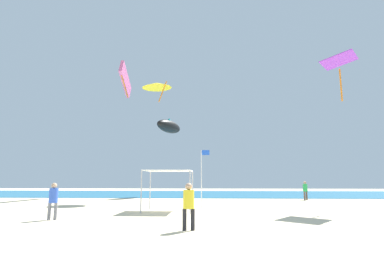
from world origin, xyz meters
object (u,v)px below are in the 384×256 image
at_px(person_central, 53,198).
at_px(kite_diamond_purple, 339,63).
at_px(kite_delta_yellow, 157,85).
at_px(person_leftmost, 189,202).
at_px(person_near_tent, 305,189).
at_px(banner_flag, 202,173).
at_px(canopy_tent, 169,172).
at_px(kite_parafoil_pink, 125,81).
at_px(kite_inflatable_black, 169,126).

distance_m(person_central, kite_diamond_purple, 21.27).
bearing_deg(kite_diamond_purple, kite_delta_yellow, 99.09).
height_order(person_leftmost, kite_delta_yellow, kite_delta_yellow).
relative_size(person_near_tent, banner_flag, 0.45).
xyz_separation_m(canopy_tent, person_near_tent, (11.89, 11.09, -1.35)).
bearing_deg(kite_parafoil_pink, person_leftmost, -162.50).
height_order(canopy_tent, person_central, canopy_tent).
xyz_separation_m(person_central, kite_delta_yellow, (2.57, 14.56, 10.32)).
bearing_deg(banner_flag, kite_inflatable_black, 105.91).
distance_m(kite_parafoil_pink, kite_diamond_purple, 25.58).
bearing_deg(kite_parafoil_pink, kite_inflatable_black, -95.02).
bearing_deg(kite_parafoil_pink, person_near_tent, -111.78).
xyz_separation_m(kite_inflatable_black, kite_diamond_purple, (14.70, -14.82, 2.18)).
distance_m(banner_flag, kite_diamond_purple, 13.18).
xyz_separation_m(person_leftmost, person_central, (-6.94, 2.87, -0.02)).
bearing_deg(banner_flag, person_near_tent, 43.18).
height_order(canopy_tent, kite_delta_yellow, kite_delta_yellow).
xyz_separation_m(person_leftmost, kite_delta_yellow, (-4.37, 17.44, 10.30)).
distance_m(person_leftmost, person_central, 7.51).
distance_m(banner_flag, kite_parafoil_pink, 22.19).
bearing_deg(kite_inflatable_black, person_central, -166.19).
relative_size(person_leftmost, kite_inflatable_black, 0.33).
bearing_deg(kite_inflatable_black, person_leftmost, -149.54).
bearing_deg(kite_delta_yellow, kite_inflatable_black, -38.98).
bearing_deg(kite_parafoil_pink, kite_delta_yellow, -148.50).
bearing_deg(person_central, kite_inflatable_black, 84.26).
distance_m(person_near_tent, kite_parafoil_pink, 24.85).
bearing_deg(kite_diamond_purple, person_near_tent, 38.43).
bearing_deg(person_near_tent, canopy_tent, -174.14).
relative_size(person_central, kite_inflatable_black, 0.33).
bearing_deg(banner_flag, canopy_tent, -137.81).
relative_size(person_leftmost, kite_parafoil_pink, 0.31).
bearing_deg(kite_parafoil_pink, person_central, -176.50).
height_order(person_leftmost, person_central, person_leftmost).
xyz_separation_m(person_near_tent, kite_delta_yellow, (-14.48, -1.20, 10.31)).
bearing_deg(kite_inflatable_black, banner_flag, -142.91).
bearing_deg(kite_delta_yellow, kite_diamond_purple, -152.68).
relative_size(person_near_tent, kite_parafoil_pink, 0.31).
distance_m(kite_inflatable_black, kite_diamond_purple, 20.98).
height_order(person_near_tent, kite_delta_yellow, kite_delta_yellow).
relative_size(canopy_tent, kite_diamond_purple, 0.88).
height_order(banner_flag, kite_diamond_purple, kite_diamond_purple).
bearing_deg(kite_delta_yellow, person_leftmost, 157.31).
bearing_deg(person_central, person_near_tent, 44.37).
bearing_deg(kite_delta_yellow, kite_parafoil_pink, -1.45).
bearing_deg(kite_delta_yellow, person_central, 133.25).
bearing_deg(canopy_tent, person_central, -137.85).
distance_m(person_near_tent, kite_inflatable_black, 17.20).
height_order(kite_delta_yellow, kite_diamond_purple, kite_delta_yellow).
bearing_deg(canopy_tent, person_near_tent, 43.00).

